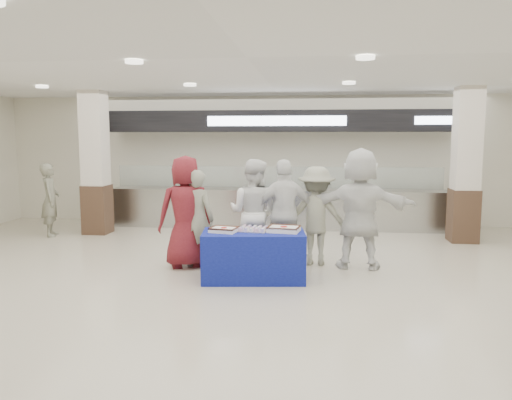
# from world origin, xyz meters

# --- Properties ---
(ground) EXTENTS (14.00, 14.00, 0.00)m
(ground) POSITION_xyz_m (0.00, 0.00, 0.00)
(ground) COLOR beige
(ground) RESTS_ON ground
(serving_line) EXTENTS (8.70, 0.85, 2.80)m
(serving_line) POSITION_xyz_m (0.00, 5.40, 1.16)
(serving_line) COLOR #ACAFB3
(serving_line) RESTS_ON ground
(column_left) EXTENTS (0.55, 0.55, 3.20)m
(column_left) POSITION_xyz_m (-4.00, 4.20, 1.53)
(column_left) COLOR #3B271B
(column_left) RESTS_ON ground
(column_right) EXTENTS (0.55, 0.55, 3.20)m
(column_right) POSITION_xyz_m (4.00, 4.20, 1.53)
(column_right) COLOR #3B271B
(column_right) RESTS_ON ground
(display_table) EXTENTS (1.63, 0.95, 0.75)m
(display_table) POSITION_xyz_m (-0.02, 0.90, 0.38)
(display_table) COLOR navy
(display_table) RESTS_ON ground
(sheet_cake_left) EXTENTS (0.45, 0.38, 0.09)m
(sheet_cake_left) POSITION_xyz_m (-0.47, 0.83, 0.79)
(sheet_cake_left) COLOR white
(sheet_cake_left) RESTS_ON display_table
(sheet_cake_right) EXTENTS (0.52, 0.43, 0.10)m
(sheet_cake_right) POSITION_xyz_m (0.44, 0.95, 0.80)
(sheet_cake_right) COLOR white
(sheet_cake_right) RESTS_ON display_table
(cupcake_tray) EXTENTS (0.47, 0.37, 0.07)m
(cupcake_tray) POSITION_xyz_m (-0.03, 0.93, 0.78)
(cupcake_tray) COLOR #BBBBC0
(cupcake_tray) RESTS_ON display_table
(civilian_maroon) EXTENTS (1.08, 0.92, 1.88)m
(civilian_maroon) POSITION_xyz_m (-1.24, 1.54, 0.94)
(civilian_maroon) COLOR maroon
(civilian_maroon) RESTS_ON ground
(soldier_a) EXTENTS (0.69, 0.55, 1.65)m
(soldier_a) POSITION_xyz_m (-1.05, 1.54, 0.83)
(soldier_a) COLOR gray
(soldier_a) RESTS_ON ground
(chef_tall) EXTENTS (1.04, 0.91, 1.82)m
(chef_tall) POSITION_xyz_m (-0.13, 1.79, 0.91)
(chef_tall) COLOR white
(chef_tall) RESTS_ON ground
(chef_short) EXTENTS (1.15, 0.73, 1.82)m
(chef_short) POSITION_xyz_m (0.41, 1.74, 0.91)
(chef_short) COLOR white
(chef_short) RESTS_ON ground
(soldier_b) EXTENTS (1.14, 0.73, 1.69)m
(soldier_b) POSITION_xyz_m (0.93, 1.95, 0.84)
(soldier_b) COLOR gray
(soldier_b) RESTS_ON ground
(civilian_white) EXTENTS (1.89, 0.69, 2.01)m
(civilian_white) POSITION_xyz_m (1.64, 1.79, 1.01)
(civilian_white) COLOR white
(civilian_white) RESTS_ON ground
(soldier_bg) EXTENTS (0.57, 0.69, 1.61)m
(soldier_bg) POSITION_xyz_m (-4.89, 3.79, 0.81)
(soldier_bg) COLOR gray
(soldier_bg) RESTS_ON ground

